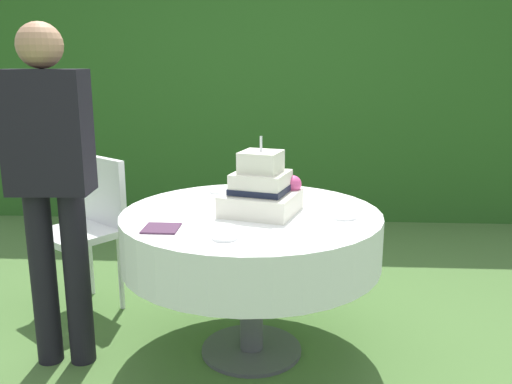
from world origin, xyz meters
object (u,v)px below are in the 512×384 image
wedding_cake (262,190)px  napkin_stack (161,228)px  cake_table (251,237)px  serving_plate_near (218,191)px  standing_person (51,175)px  serving_plate_far (225,237)px  garden_chair (90,219)px  serving_plate_left (343,216)px

wedding_cake → napkin_stack: wedding_cake is taller
cake_table → serving_plate_near: size_ratio=12.41×
wedding_cake → standing_person: bearing=-172.1°
wedding_cake → serving_plate_near: size_ratio=4.05×
cake_table → standing_person: standing_person is taller
cake_table → serving_plate_far: 0.44m
cake_table → napkin_stack: napkin_stack is taller
garden_chair → standing_person: bearing=-83.1°
garden_chair → napkin_stack: bearing=-52.0°
wedding_cake → napkin_stack: size_ratio=2.71×
garden_chair → serving_plate_far: bearing=-45.0°
serving_plate_left → standing_person: bearing=-177.0°
serving_plate_left → napkin_stack: serving_plate_left is taller
serving_plate_far → garden_chair: size_ratio=0.12×
serving_plate_far → garden_chair: bearing=135.0°
serving_plate_left → serving_plate_near: bearing=144.3°
serving_plate_far → serving_plate_left: same height
wedding_cake → standing_person: standing_person is taller
napkin_stack → garden_chair: 1.01m
cake_table → standing_person: bearing=-171.2°
cake_table → garden_chair: size_ratio=1.40×
wedding_cake → serving_plate_left: (0.38, -0.06, -0.10)m
wedding_cake → serving_plate_left: size_ratio=3.31×
cake_table → standing_person: (-0.90, -0.14, 0.32)m
cake_table → serving_plate_far: serving_plate_far is taller
napkin_stack → garden_chair: (-0.61, 0.78, -0.20)m
cake_table → serving_plate_left: 0.45m
wedding_cake → garden_chair: 1.18m
cake_table → serving_plate_left: bearing=-9.4°
serving_plate_near → standing_person: standing_person is taller
wedding_cake → serving_plate_far: bearing=-108.0°
wedding_cake → garden_chair: size_ratio=0.46×
serving_plate_left → garden_chair: (-1.40, 0.56, -0.20)m
wedding_cake → serving_plate_far: 0.44m
cake_table → wedding_cake: size_ratio=3.06×
serving_plate_far → standing_person: bearing=161.8°
cake_table → wedding_cake: wedding_cake is taller
cake_table → serving_plate_left: (0.43, -0.07, 0.13)m
serving_plate_far → garden_chair: 1.28m
serving_plate_near → serving_plate_left: bearing=-35.7°
serving_plate_left → napkin_stack: bearing=-164.3°
serving_plate_far → standing_person: (-0.82, 0.27, 0.19)m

